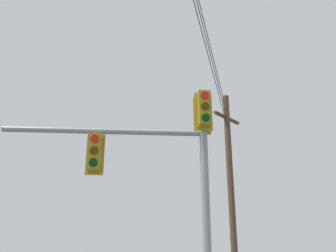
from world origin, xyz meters
TOP-DOWN VIEW (x-y plane):
  - signal_mast_assembly at (0.19, 1.11)m, footprint 0.97×5.18m
  - utility_pole_wooden at (8.12, -1.52)m, footprint 1.47×1.36m

SIDE VIEW (x-z plane):
  - signal_mast_assembly at x=0.19m, z-range 1.39..8.00m
  - utility_pole_wooden at x=8.12m, z-range 0.13..10.47m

